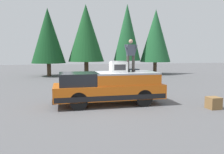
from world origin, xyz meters
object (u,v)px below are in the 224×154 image
object	(u,v)px
compressor_unit	(118,67)
parked_car_black	(127,75)
wooden_crate	(214,103)
person_on_truck_bed	(131,54)
pickup_truck	(109,87)

from	to	relation	value
compressor_unit	parked_car_black	size ratio (longest dim) A/B	0.20
parked_car_black	compressor_unit	bearing A→B (deg)	160.26
wooden_crate	compressor_unit	bearing A→B (deg)	63.02
person_on_truck_bed	pickup_truck	bearing A→B (deg)	98.18
person_on_truck_bed	parked_car_black	world-z (taller)	person_on_truck_bed
person_on_truck_bed	wooden_crate	bearing A→B (deg)	-123.44
pickup_truck	person_on_truck_bed	size ratio (longest dim) A/B	3.28
pickup_truck	parked_car_black	distance (m)	10.19
compressor_unit	wooden_crate	distance (m)	4.88
compressor_unit	pickup_truck	bearing A→B (deg)	92.65
wooden_crate	person_on_truck_bed	bearing A→B (deg)	56.56
compressor_unit	wooden_crate	size ratio (longest dim) A/B	1.50
parked_car_black	wooden_crate	size ratio (longest dim) A/B	7.32
parked_car_black	person_on_truck_bed	bearing A→B (deg)	163.93
pickup_truck	parked_car_black	bearing A→B (deg)	-22.45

